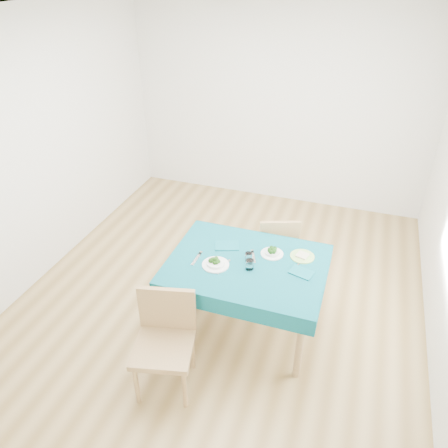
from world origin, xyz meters
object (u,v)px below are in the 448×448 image
(chair_far, at_px, (276,242))
(bowl_near, at_px, (216,262))
(bowl_far, at_px, (272,252))
(side_plate, at_px, (302,256))
(table, at_px, (246,296))
(chair_near, at_px, (162,334))

(chair_far, relative_size, bowl_near, 4.13)
(bowl_far, relative_size, side_plate, 0.94)
(table, xyz_separation_m, chair_near, (-0.43, -0.84, 0.20))
(bowl_far, height_order, side_plate, bowl_far)
(bowl_near, bearing_deg, chair_far, 69.15)
(chair_far, height_order, bowl_far, chair_far)
(chair_near, bearing_deg, bowl_near, 62.96)
(bowl_near, bearing_deg, chair_near, -103.80)
(chair_near, xyz_separation_m, bowl_near, (0.18, 0.72, 0.22))
(chair_near, height_order, bowl_near, chair_near)
(bowl_near, bearing_deg, side_plate, 27.85)
(side_plate, bearing_deg, chair_near, -128.54)
(side_plate, bearing_deg, table, -150.97)
(chair_near, xyz_separation_m, side_plate, (0.87, 1.09, 0.19))
(table, relative_size, side_plate, 6.33)
(table, bearing_deg, bowl_near, -154.32)
(chair_near, bearing_deg, bowl_far, 46.63)
(chair_far, bearing_deg, bowl_far, 77.41)
(table, bearing_deg, chair_far, 83.11)
(table, bearing_deg, chair_near, -116.78)
(table, relative_size, bowl_near, 5.79)
(side_plate, bearing_deg, bowl_near, -152.15)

